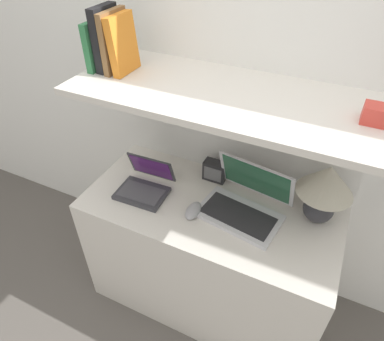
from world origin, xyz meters
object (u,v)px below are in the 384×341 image
object	(u,v)px
laptop_small	(145,185)
book_orange	(123,44)
table_lamp	(325,187)
book_black	(106,39)
book_brown	(114,41)
laptop_large	(245,203)
book_green	(99,44)
computer_mouse	(193,211)
shelf_gadget	(377,115)
router_box	(215,171)

from	to	relation	value
laptop_small	book_orange	bearing A→B (deg)	135.28
table_lamp	book_black	world-z (taller)	book_black
book_brown	book_orange	distance (m)	0.04
laptop_large	laptop_small	bearing A→B (deg)	-171.04
table_lamp	book_black	distance (m)	1.10
book_green	book_brown	bearing A→B (deg)	0.00
book_black	book_orange	xyz separation A→B (m)	(0.08, -0.00, -0.01)
table_lamp	book_green	size ratio (longest dim) A/B	1.52
book_brown	book_black	bearing A→B (deg)	180.00
laptop_large	book_orange	xyz separation A→B (m)	(-0.59, 0.03, 0.62)
book_orange	laptop_large	bearing A→B (deg)	-2.55
laptop_small	book_brown	world-z (taller)	book_brown
computer_mouse	book_orange	xyz separation A→B (m)	(-0.39, 0.14, 0.65)
laptop_small	shelf_gadget	xyz separation A→B (m)	(0.88, 0.10, 0.55)
table_lamp	shelf_gadget	xyz separation A→B (m)	(0.08, -0.07, 0.40)
shelf_gadget	table_lamp	bearing A→B (deg)	140.67
laptop_large	laptop_small	xyz separation A→B (m)	(-0.49, -0.08, -0.01)
table_lamp	book_black	xyz separation A→B (m)	(-0.98, -0.07, 0.49)
book_brown	laptop_small	bearing A→B (deg)	-35.75
laptop_large	shelf_gadget	xyz separation A→B (m)	(0.39, 0.03, 0.54)
laptop_small	shelf_gadget	bearing A→B (deg)	6.71
computer_mouse	book_green	bearing A→B (deg)	164.16
laptop_small	router_box	size ratio (longest dim) A/B	2.16
router_box	shelf_gadget	bearing A→B (deg)	-12.13
table_lamp	laptop_large	xyz separation A→B (m)	(-0.31, -0.09, -0.14)
computer_mouse	router_box	bearing A→B (deg)	91.53
laptop_large	shelf_gadget	distance (m)	0.67
book_green	table_lamp	bearing A→B (deg)	3.65
laptop_large	table_lamp	bearing A→B (deg)	16.46
computer_mouse	table_lamp	bearing A→B (deg)	22.19
router_box	book_green	size ratio (longest dim) A/B	0.58
laptop_small	book_black	xyz separation A→B (m)	(-0.18, 0.10, 0.65)
laptop_large	shelf_gadget	bearing A→B (deg)	3.87
laptop_large	shelf_gadget	world-z (taller)	shelf_gadget
laptop_large	book_black	world-z (taller)	book_black
computer_mouse	book_orange	distance (m)	0.77
table_lamp	book_orange	distance (m)	1.02
table_lamp	book_brown	world-z (taller)	book_brown
laptop_large	book_brown	world-z (taller)	book_brown
laptop_large	router_box	bearing A→B (deg)	143.64
laptop_large	book_green	xyz separation A→B (m)	(-0.71, 0.03, 0.61)
laptop_small	book_green	distance (m)	0.67
laptop_small	book_orange	world-z (taller)	book_orange
book_black	book_brown	size ratio (longest dim) A/B	1.05
book_green	book_brown	size ratio (longest dim) A/B	0.81
book_orange	shelf_gadget	world-z (taller)	book_orange
computer_mouse	router_box	distance (m)	0.28
computer_mouse	book_black	size ratio (longest dim) A/B	0.46
table_lamp	book_orange	bearing A→B (deg)	-175.86
laptop_small	book_black	bearing A→B (deg)	150.70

